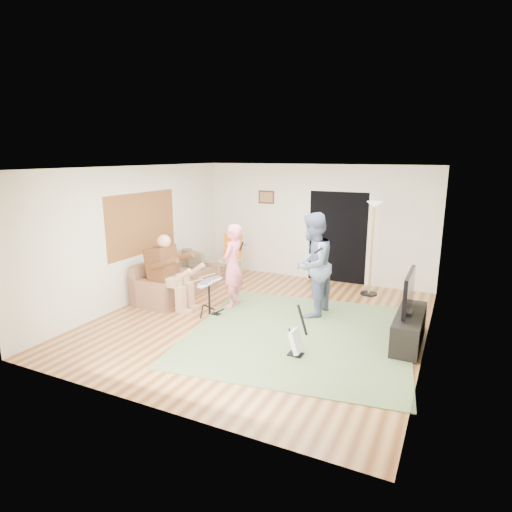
# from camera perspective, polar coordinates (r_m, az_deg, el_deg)

# --- Properties ---
(floor) EXTENTS (6.00, 6.00, 0.00)m
(floor) POSITION_cam_1_polar(r_m,az_deg,el_deg) (7.77, 0.62, -8.63)
(floor) COLOR brown
(floor) RESTS_ON ground
(walls) EXTENTS (5.50, 6.00, 2.70)m
(walls) POSITION_cam_1_polar(r_m,az_deg,el_deg) (7.37, 0.64, 1.15)
(walls) COLOR beige
(walls) RESTS_ON floor
(ceiling) EXTENTS (6.00, 6.00, 0.00)m
(ceiling) POSITION_cam_1_polar(r_m,az_deg,el_deg) (7.20, 0.67, 11.70)
(ceiling) COLOR white
(ceiling) RESTS_ON walls
(window_blinds) EXTENTS (0.00, 2.05, 2.05)m
(window_blinds) POSITION_cam_1_polar(r_m,az_deg,el_deg) (8.98, -14.91, 4.21)
(window_blinds) COLOR #925A2D
(window_blinds) RESTS_ON walls
(doorway) EXTENTS (2.10, 0.00, 2.10)m
(doorway) POSITION_cam_1_polar(r_m,az_deg,el_deg) (10.01, 10.80, 2.43)
(doorway) COLOR black
(doorway) RESTS_ON walls
(picture_frame) EXTENTS (0.42, 0.03, 0.32)m
(picture_frame) POSITION_cam_1_polar(r_m,az_deg,el_deg) (10.49, 1.39, 7.85)
(picture_frame) COLOR #3F2314
(picture_frame) RESTS_ON walls
(area_rug) EXTENTS (4.00, 4.08, 0.02)m
(area_rug) POSITION_cam_1_polar(r_m,az_deg,el_deg) (7.25, 5.75, -10.28)
(area_rug) COLOR #5C7346
(area_rug) RESTS_ON floor
(sofa) EXTENTS (0.81, 1.97, 0.80)m
(sofa) POSITION_cam_1_polar(r_m,az_deg,el_deg) (9.24, -10.93, -3.51)
(sofa) COLOR #875D43
(sofa) RESTS_ON floor
(drummer) EXTENTS (0.93, 0.52, 1.43)m
(drummer) POSITION_cam_1_polar(r_m,az_deg,el_deg) (8.41, -11.29, -3.13)
(drummer) COLOR #5A3319
(drummer) RESTS_ON sofa
(drum_kit) EXTENTS (0.37, 0.66, 0.68)m
(drum_kit) POSITION_cam_1_polar(r_m,az_deg,el_deg) (8.02, -6.25, -5.72)
(drum_kit) COLOR black
(drum_kit) RESTS_ON floor
(singer) EXTENTS (0.43, 0.62, 1.63)m
(singer) POSITION_cam_1_polar(r_m,az_deg,el_deg) (8.28, -3.17, -1.31)
(singer) COLOR pink
(singer) RESTS_ON floor
(microphone) EXTENTS (0.06, 0.06, 0.24)m
(microphone) POSITION_cam_1_polar(r_m,az_deg,el_deg) (8.09, -1.97, 1.28)
(microphone) COLOR black
(microphone) RESTS_ON singer
(guitarist) EXTENTS (0.77, 0.96, 1.91)m
(guitarist) POSITION_cam_1_polar(r_m,az_deg,el_deg) (7.82, 7.50, -1.21)
(guitarist) COLOR slate
(guitarist) RESTS_ON floor
(guitar_held) EXTENTS (0.12, 0.60, 0.26)m
(guitar_held) POSITION_cam_1_polar(r_m,az_deg,el_deg) (7.69, 9.00, 1.12)
(guitar_held) COLOR white
(guitar_held) RESTS_ON guitarist
(guitar_spare) EXTENTS (0.29, 0.26, 0.81)m
(guitar_spare) POSITION_cam_1_polar(r_m,az_deg,el_deg) (6.44, 5.42, -11.26)
(guitar_spare) COLOR black
(guitar_spare) RESTS_ON floor
(torchiere_lamp) EXTENTS (0.35, 0.35, 1.98)m
(torchiere_lamp) POSITION_cam_1_polar(r_m,az_deg,el_deg) (9.15, 15.29, 3.14)
(torchiere_lamp) COLOR black
(torchiere_lamp) RESTS_ON floor
(dining_chair) EXTENTS (0.49, 0.51, 1.08)m
(dining_chair) POSITION_cam_1_polar(r_m,az_deg,el_deg) (10.10, -3.40, -1.14)
(dining_chair) COLOR tan
(dining_chair) RESTS_ON floor
(tv_cabinet) EXTENTS (0.40, 1.40, 0.50)m
(tv_cabinet) POSITION_cam_1_polar(r_m,az_deg,el_deg) (7.22, 19.73, -9.08)
(tv_cabinet) COLOR black
(tv_cabinet) RESTS_ON floor
(television) EXTENTS (0.06, 1.01, 0.62)m
(television) POSITION_cam_1_polar(r_m,az_deg,el_deg) (7.02, 19.71, -4.50)
(television) COLOR black
(television) RESTS_ON tv_cabinet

